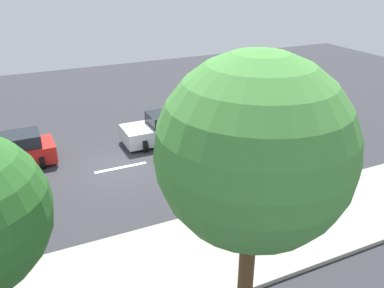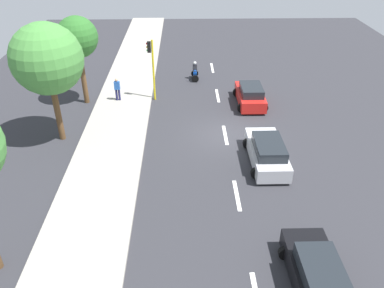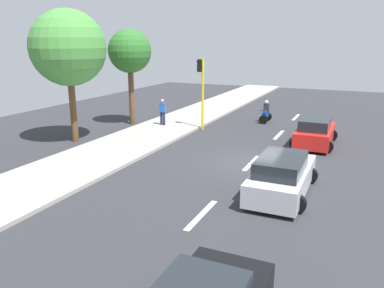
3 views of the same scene
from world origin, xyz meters
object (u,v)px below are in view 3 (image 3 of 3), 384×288
traffic_light_corner (201,83)px  street_tree_center (68,48)px  car_silver (282,176)px  pedestrian_near_signal (163,111)px  car_red (315,132)px  motorcycle (266,113)px  street_tree_north (130,52)px

traffic_light_corner → street_tree_center: street_tree_center is taller
traffic_light_corner → car_silver: bearing=128.5°
car_silver → traffic_light_corner: traffic_light_corner is taller
pedestrian_near_signal → street_tree_center: street_tree_center is taller
pedestrian_near_signal → traffic_light_corner: bearing=-171.9°
pedestrian_near_signal → car_silver: bearing=138.8°
car_silver → traffic_light_corner: (6.84, -8.60, 2.22)m
street_tree_center → car_silver: bearing=166.2°
pedestrian_near_signal → street_tree_center: 7.17m
car_red → pedestrian_near_signal: bearing=-3.8°
car_silver → pedestrian_near_signal: bearing=-41.2°
street_tree_center → traffic_light_corner: bearing=-133.4°
traffic_light_corner → street_tree_center: size_ratio=0.63×
motorcycle → pedestrian_near_signal: size_ratio=0.91×
car_red → street_tree_north: (11.97, -0.62, 4.06)m
car_silver → pedestrian_near_signal: 12.51m
street_tree_north → traffic_light_corner: bearing=-175.6°
motorcycle → street_tree_center: bearing=48.1°
car_silver → street_tree_center: street_tree_center is taller
car_silver → street_tree_north: (11.74, -8.23, 4.06)m
car_red → car_silver: size_ratio=0.88×
car_red → street_tree_center: street_tree_center is taller
car_silver → street_tree_north: bearing=-35.0°
motorcycle → street_tree_center: (8.53, 9.50, 4.46)m
traffic_light_corner → street_tree_north: (4.90, 0.38, 1.84)m
motorcycle → street_tree_center: street_tree_center is taller
motorcycle → pedestrian_near_signal: pedestrian_near_signal is taller
pedestrian_near_signal → street_tree_north: 4.38m
traffic_light_corner → street_tree_center: bearing=46.6°
car_red → traffic_light_corner: (7.07, -1.00, 2.22)m
car_red → pedestrian_near_signal: size_ratio=2.38×
pedestrian_near_signal → traffic_light_corner: size_ratio=0.38×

